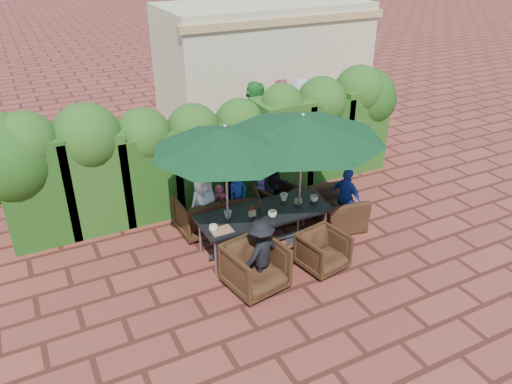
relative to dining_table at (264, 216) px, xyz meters
name	(u,v)px	position (x,y,z in m)	size (l,w,h in m)	color
ground	(270,250)	(0.08, -0.12, -0.67)	(80.00, 80.00, 0.00)	maroon
dining_table	(264,216)	(0.00, 0.00, 0.00)	(2.31, 0.90, 0.75)	black
umbrella_left	(225,139)	(-0.66, 0.04, 1.54)	(2.38, 2.38, 2.46)	gray
umbrella_right	(303,127)	(0.67, -0.07, 1.54)	(2.77, 2.77, 2.46)	gray
chair_far_left	(199,213)	(-0.81, 1.02, -0.27)	(0.78, 0.73, 0.80)	black
chair_far_mid	(240,206)	(0.00, 0.97, -0.30)	(0.72, 0.68, 0.74)	black
chair_far_right	(281,200)	(0.84, 0.85, -0.32)	(0.68, 0.64, 0.70)	black
chair_near_left	(255,265)	(-0.63, -0.92, -0.24)	(0.84, 0.79, 0.87)	black
chair_near_right	(323,250)	(0.62, -0.96, -0.31)	(0.70, 0.66, 0.72)	black
chair_end_right	(337,204)	(1.65, 0.10, -0.23)	(1.01, 0.66, 0.89)	black
adult_far_left	(204,205)	(-0.76, 0.91, -0.06)	(0.61, 0.36, 1.24)	silver
adult_far_mid	(238,199)	(-0.07, 0.92, -0.11)	(0.41, 0.33, 1.13)	#1D3AA0
adult_far_right	(275,186)	(0.80, 1.05, -0.09)	(0.56, 0.34, 1.16)	black
adult_near_left	(261,253)	(-0.51, -0.87, -0.09)	(0.75, 0.35, 1.18)	black
adult_end_right	(346,198)	(1.75, -0.02, -0.08)	(0.70, 0.35, 1.20)	#1D3AA0
child_left	(221,207)	(-0.40, 0.97, -0.22)	(0.33, 0.27, 0.90)	#C04467
child_right	(262,197)	(0.52, 1.05, -0.27)	(0.29, 0.24, 0.81)	#7A489D
pedestrian_a	(255,116)	(1.94, 4.15, 0.22)	(1.66, 0.59, 1.78)	#217C2B
pedestrian_b	(279,111)	(2.74, 4.35, 0.16)	(0.80, 0.49, 1.67)	#C04467
pedestrian_c	(301,110)	(3.28, 4.14, 0.17)	(1.08, 0.49, 1.69)	#9B9CA4
cup_a	(213,228)	(-1.01, -0.19, 0.13)	(0.15, 0.15, 0.12)	beige
cup_b	(228,214)	(-0.62, 0.11, 0.14)	(0.13, 0.13, 0.12)	beige
cup_c	(272,214)	(0.05, -0.22, 0.14)	(0.15, 0.15, 0.12)	beige
cup_d	(284,197)	(0.52, 0.21, 0.14)	(0.14, 0.14, 0.13)	beige
cup_e	(314,199)	(0.98, -0.07, 0.13)	(0.15, 0.15, 0.12)	beige
ketchup_bottle	(252,210)	(-0.23, 0.01, 0.16)	(0.04, 0.04, 0.17)	#B20C0A
sauce_bottle	(259,205)	(-0.02, 0.13, 0.16)	(0.04, 0.04, 0.17)	#4C230C
serving_tray	(222,231)	(-0.89, -0.23, 0.08)	(0.35, 0.25, 0.02)	#8C6344
number_block_left	(252,213)	(-0.24, -0.03, 0.13)	(0.12, 0.06, 0.10)	tan
number_block_right	(298,201)	(0.69, -0.01, 0.13)	(0.12, 0.06, 0.10)	tan
hedge_wall	(208,140)	(-0.12, 2.20, 0.64)	(9.10, 1.60, 2.42)	#183B10
building	(263,58)	(3.58, 6.88, 0.93)	(6.20, 3.08, 3.20)	beige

